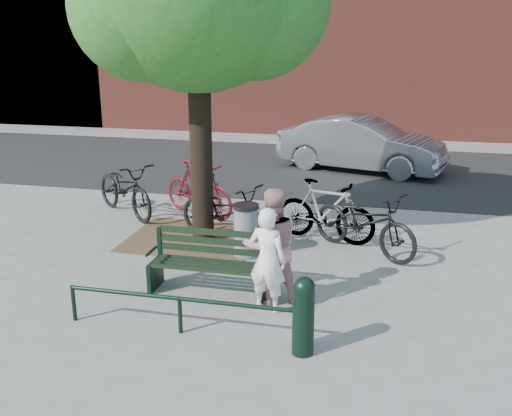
% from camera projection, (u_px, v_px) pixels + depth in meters
% --- Properties ---
extents(ground, '(90.00, 90.00, 0.00)m').
position_uv_depth(ground, '(209.00, 293.00, 8.46)').
color(ground, gray).
rests_on(ground, ground).
extents(dirt_pit, '(2.40, 2.00, 0.02)m').
position_uv_depth(dirt_pit, '(193.00, 238.00, 10.72)').
color(dirt_pit, brown).
rests_on(dirt_pit, ground).
extents(road, '(40.00, 7.00, 0.01)m').
position_uv_depth(road, '(298.00, 168.00, 16.38)').
color(road, black).
rests_on(road, ground).
extents(park_bench, '(1.74, 0.54, 0.97)m').
position_uv_depth(park_bench, '(210.00, 261.00, 8.39)').
color(park_bench, black).
rests_on(park_bench, ground).
extents(guard_railing, '(3.06, 0.06, 0.51)m').
position_uv_depth(guard_railing, '(180.00, 304.00, 7.22)').
color(guard_railing, black).
rests_on(guard_railing, ground).
extents(person_left, '(0.61, 0.47, 1.49)m').
position_uv_depth(person_left, '(267.00, 260.00, 7.74)').
color(person_left, white).
rests_on(person_left, ground).
extents(person_right, '(1.01, 0.92, 1.68)m').
position_uv_depth(person_right, '(271.00, 246.00, 7.97)').
color(person_right, tan).
rests_on(person_right, ground).
extents(bollard, '(0.26, 0.26, 0.99)m').
position_uv_depth(bollard, '(303.00, 313.00, 6.72)').
color(bollard, black).
rests_on(bollard, ground).
extents(litter_bin, '(0.45, 0.45, 0.93)m').
position_uv_depth(litter_bin, '(246.00, 230.00, 9.75)').
color(litter_bin, gray).
rests_on(litter_bin, ground).
extents(bicycle_a, '(2.21, 1.93, 1.15)m').
position_uv_depth(bicycle_a, '(125.00, 188.00, 11.99)').
color(bicycle_a, black).
rests_on(bicycle_a, ground).
extents(bicycle_b, '(1.96, 1.37, 1.16)m').
position_uv_depth(bicycle_b, '(198.00, 189.00, 11.94)').
color(bicycle_b, '#520B15').
rests_on(bicycle_b, ground).
extents(bicycle_c, '(2.25, 1.59, 1.12)m').
position_uv_depth(bicycle_c, '(225.00, 212.00, 10.42)').
color(bicycle_c, black).
rests_on(bicycle_c, ground).
extents(bicycle_d, '(1.99, 1.00, 1.15)m').
position_uv_depth(bicycle_d, '(325.00, 211.00, 10.47)').
color(bicycle_d, gray).
rests_on(bicycle_d, ground).
extents(bicycle_e, '(2.20, 1.82, 1.13)m').
position_uv_depth(bicycle_e, '(364.00, 222.00, 9.88)').
color(bicycle_e, black).
rests_on(bicycle_e, ground).
extents(parked_car, '(4.82, 2.74, 1.50)m').
position_uv_depth(parked_car, '(361.00, 144.00, 15.88)').
color(parked_car, gray).
rests_on(parked_car, ground).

